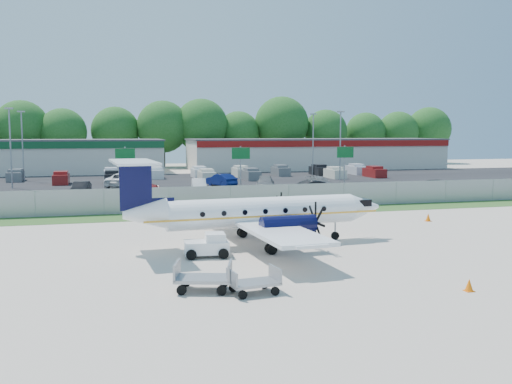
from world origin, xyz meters
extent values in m
plane|color=beige|center=(0.00, 0.00, 0.00)|extent=(170.00, 170.00, 0.00)
cube|color=#2D561E|center=(0.00, 12.00, 0.01)|extent=(170.00, 4.00, 0.02)
cube|color=black|center=(0.00, 19.00, 0.01)|extent=(170.00, 8.00, 0.02)
cube|color=black|center=(0.00, 40.00, 0.01)|extent=(170.00, 32.00, 0.02)
cube|color=gray|center=(0.00, 14.00, 1.00)|extent=(120.00, 0.02, 1.90)
cube|color=gray|center=(0.00, 14.00, 1.98)|extent=(120.00, 0.06, 0.06)
cube|color=gray|center=(0.00, 14.00, 0.05)|extent=(120.00, 0.06, 0.06)
cube|color=silver|center=(-24.00, 62.00, 2.50)|extent=(46.00, 12.00, 5.00)
cube|color=#474749|center=(-24.00, 62.00, 5.12)|extent=(46.40, 12.40, 0.24)
cube|color=#0F4723|center=(-24.00, 55.90, 4.50)|extent=(46.00, 0.20, 1.00)
cube|color=silver|center=(26.00, 62.00, 2.50)|extent=(44.00, 12.00, 5.00)
cube|color=#474749|center=(26.00, 62.00, 5.12)|extent=(44.40, 12.40, 0.24)
cube|color=maroon|center=(26.00, 55.90, 4.50)|extent=(44.00, 0.20, 1.00)
cylinder|color=gray|center=(-8.00, 23.00, 2.50)|extent=(0.14, 0.14, 5.00)
cube|color=#0C5923|center=(-8.00, 22.85, 4.30)|extent=(1.80, 0.08, 1.10)
cylinder|color=gray|center=(3.00, 23.00, 2.50)|extent=(0.14, 0.14, 5.00)
cube|color=#0C5923|center=(3.00, 22.85, 4.30)|extent=(1.80, 0.08, 1.10)
cylinder|color=gray|center=(14.00, 23.00, 2.50)|extent=(0.14, 0.14, 5.00)
cube|color=#0C5923|center=(14.00, 22.85, 4.30)|extent=(1.80, 0.08, 1.10)
cylinder|color=gray|center=(-20.00, 38.00, 4.50)|extent=(0.18, 0.18, 9.00)
cube|color=gray|center=(-20.00, 38.00, 9.00)|extent=(0.90, 0.35, 0.18)
cylinder|color=gray|center=(20.00, 38.00, 4.50)|extent=(0.18, 0.18, 9.00)
cube|color=gray|center=(20.00, 38.00, 9.00)|extent=(0.90, 0.35, 0.18)
cylinder|color=gray|center=(-20.00, 48.00, 4.50)|extent=(0.18, 0.18, 9.00)
cube|color=gray|center=(-20.00, 48.00, 9.00)|extent=(0.90, 0.35, 0.18)
cylinder|color=gray|center=(20.00, 48.00, 4.50)|extent=(0.18, 0.18, 9.00)
cube|color=gray|center=(20.00, 48.00, 9.00)|extent=(0.90, 0.35, 0.18)
cylinder|color=white|center=(-1.36, -0.54, 1.88)|extent=(11.00, 2.34, 1.66)
cone|color=white|center=(5.04, -0.14, 1.88)|extent=(2.02, 1.78, 1.66)
cone|color=white|center=(-7.95, -0.96, 2.05)|extent=(2.37, 1.80, 1.66)
cube|color=black|center=(4.87, -0.15, 2.18)|extent=(0.86, 1.18, 0.39)
cube|color=white|center=(-1.80, -0.57, 1.40)|extent=(3.75, 15.52, 0.19)
cylinder|color=black|center=(-0.68, -3.04, 1.53)|extent=(3.02, 1.14, 0.96)
cylinder|color=black|center=(-1.00, 2.02, 1.53)|extent=(3.02, 1.14, 0.96)
cube|color=black|center=(-8.38, -0.98, 3.54)|extent=(1.67, 0.26, 2.53)
cube|color=white|center=(-8.47, -0.99, 4.80)|extent=(2.43, 5.54, 0.12)
cylinder|color=gray|center=(3.17, -0.26, 0.57)|extent=(0.10, 0.10, 1.14)
cylinder|color=black|center=(3.17, -0.26, 0.24)|extent=(0.50, 0.19, 0.49)
cylinder|color=black|center=(-1.64, -3.10, 0.28)|extent=(0.58, 0.38, 0.56)
cylinder|color=black|center=(-1.96, 1.96, 0.28)|extent=(0.58, 0.38, 0.56)
cube|color=white|center=(-5.00, -2.80, 0.49)|extent=(2.36, 1.56, 0.63)
cube|color=white|center=(-4.55, -2.84, 0.99)|extent=(1.09, 1.26, 0.45)
cube|color=black|center=(-4.15, -2.88, 1.00)|extent=(0.26, 1.00, 0.36)
cylinder|color=black|center=(-5.87, -3.41, 0.27)|extent=(0.55, 0.25, 0.54)
cylinder|color=black|center=(-5.73, -2.02, 0.27)|extent=(0.55, 0.25, 0.54)
cylinder|color=black|center=(-4.26, -3.57, 0.27)|extent=(0.55, 0.25, 0.54)
cylinder|color=black|center=(-4.13, -2.18, 0.27)|extent=(0.55, 0.25, 0.54)
cube|color=gray|center=(-6.23, -9.05, 0.51)|extent=(2.54, 1.94, 0.13)
cube|color=gray|center=(-7.25, -8.74, 0.84)|extent=(0.47, 1.32, 0.67)
cube|color=gray|center=(-5.21, -9.36, 0.84)|extent=(0.47, 1.32, 0.67)
cylinder|color=black|center=(-7.16, -9.41, 0.20)|extent=(0.43, 0.25, 0.40)
cylinder|color=black|center=(-6.80, -8.23, 0.20)|extent=(0.43, 0.25, 0.40)
cylinder|color=black|center=(-5.65, -9.87, 0.20)|extent=(0.43, 0.25, 0.40)
cylinder|color=black|center=(-5.30, -8.68, 0.20)|extent=(0.43, 0.25, 0.40)
cube|color=gray|center=(-4.38, -9.97, 0.44)|extent=(2.07, 1.40, 0.12)
cube|color=gray|center=(-5.29, -10.09, 0.73)|extent=(0.23, 1.16, 0.58)
cube|color=gray|center=(-3.47, -9.85, 0.73)|extent=(0.23, 1.16, 0.58)
cylinder|color=black|center=(-4.98, -10.59, 0.17)|extent=(0.36, 0.16, 0.35)
cylinder|color=black|center=(-5.12, -9.53, 0.17)|extent=(0.36, 0.16, 0.35)
cylinder|color=black|center=(-3.64, -10.41, 0.17)|extent=(0.36, 0.16, 0.35)
cylinder|color=black|center=(-3.77, -9.36, 0.17)|extent=(0.36, 0.16, 0.35)
cone|color=orange|center=(12.39, 4.60, 0.28)|extent=(0.37, 0.37, 0.56)
cube|color=orange|center=(12.39, 4.60, 0.02)|extent=(0.40, 0.40, 0.03)
cone|color=orange|center=(4.05, -11.85, 0.26)|extent=(0.34, 0.34, 0.52)
cube|color=orange|center=(4.05, -11.85, 0.01)|extent=(0.36, 0.36, 0.03)
cone|color=orange|center=(-1.03, 14.93, 0.24)|extent=(0.32, 0.32, 0.48)
cube|color=orange|center=(-1.03, 14.93, 0.01)|extent=(0.34, 0.34, 0.03)
imported|color=black|center=(9.39, 21.26, 0.00)|extent=(5.13, 2.50, 1.62)
imported|color=black|center=(22.26, 18.19, 0.00)|extent=(6.31, 3.56, 1.66)
imported|color=black|center=(-12.20, 28.44, 0.00)|extent=(2.01, 4.38, 1.39)
imported|color=maroon|center=(-6.09, 29.03, 0.00)|extent=(3.92, 5.43, 1.37)
imported|color=silver|center=(-0.12, 29.22, 0.00)|extent=(1.87, 4.29, 1.37)
imported|color=#595B5E|center=(7.48, 29.84, 0.00)|extent=(3.31, 5.14, 1.38)
imported|color=#595B5E|center=(13.42, 28.32, 0.00)|extent=(2.20, 4.83, 1.37)
imported|color=silver|center=(-7.67, 35.47, 0.00)|extent=(5.02, 6.82, 1.72)
imported|color=navy|center=(3.40, 34.41, 0.00)|extent=(3.21, 4.80, 1.49)
camera|label=1|loc=(-9.99, -31.16, 6.34)|focal=40.00mm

